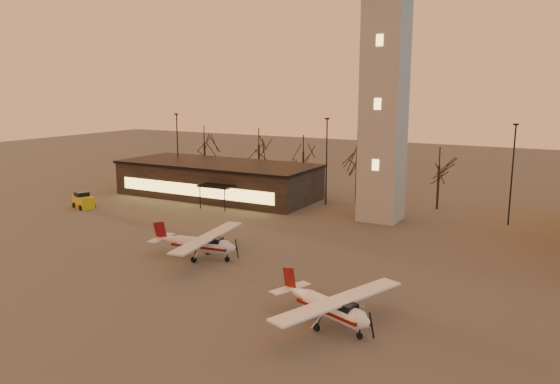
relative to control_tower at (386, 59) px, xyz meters
The scene contains 8 objects.
ground 34.15m from the control_tower, 90.00° to the right, with size 220.00×220.00×0.00m, color #403E3B.
control_tower is the anchor object (origin of this frame).
terminal 26.24m from the control_tower, behind, with size 25.40×12.20×4.30m.
light_poles 10.97m from the control_tower, 63.48° to the left, with size 58.50×12.25×10.14m.
tree_row 19.48m from the control_tower, 146.24° to the left, with size 37.20×9.20×8.80m.
cessna_front 31.16m from the control_tower, 76.74° to the right, with size 7.74×9.43×2.65m.
cessna_rear 26.19m from the control_tower, 112.21° to the right, with size 8.04×10.13×2.78m.
service_cart 36.96m from the control_tower, 160.78° to the right, with size 3.16×2.51×1.78m.
Camera 1 is at (17.66, -23.55, 13.66)m, focal length 35.00 mm.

